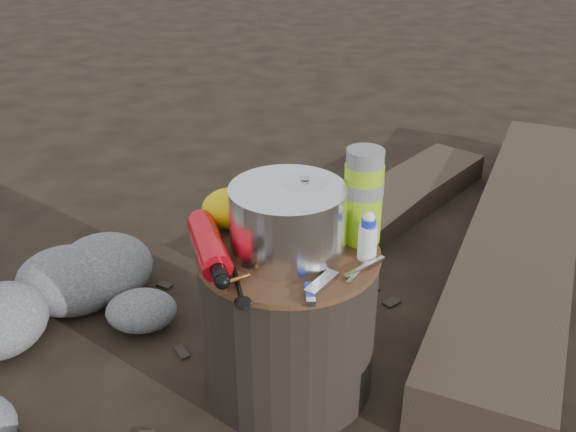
{
  "coord_description": "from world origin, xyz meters",
  "views": [
    {
      "loc": [
        -0.02,
        -1.26,
        1.15
      ],
      "look_at": [
        0.0,
        0.0,
        0.48
      ],
      "focal_mm": 39.79,
      "sensor_mm": 36.0,
      "label": 1
    }
  ],
  "objects_px": {
    "camping_pot": "(304,212)",
    "fuel_bottle": "(209,245)",
    "thermos": "(363,197)",
    "travel_mug": "(346,207)",
    "stump": "(288,319)",
    "log_main": "(522,236)"
  },
  "relations": [
    {
      "from": "camping_pot",
      "to": "fuel_bottle",
      "type": "height_order",
      "value": "camping_pot"
    },
    {
      "from": "stump",
      "to": "camping_pot",
      "type": "height_order",
      "value": "camping_pot"
    },
    {
      "from": "travel_mug",
      "to": "fuel_bottle",
      "type": "bearing_deg",
      "value": -156.67
    },
    {
      "from": "log_main",
      "to": "travel_mug",
      "type": "xyz_separation_m",
      "value": [
        -0.66,
        -0.48,
        0.37
      ]
    },
    {
      "from": "log_main",
      "to": "thermos",
      "type": "height_order",
      "value": "thermos"
    },
    {
      "from": "stump",
      "to": "fuel_bottle",
      "type": "bearing_deg",
      "value": -170.97
    },
    {
      "from": "fuel_bottle",
      "to": "travel_mug",
      "type": "relative_size",
      "value": 2.48
    },
    {
      "from": "log_main",
      "to": "travel_mug",
      "type": "bearing_deg",
      "value": -118.53
    },
    {
      "from": "log_main",
      "to": "stump",
      "type": "bearing_deg",
      "value": -118.28
    },
    {
      "from": "travel_mug",
      "to": "camping_pot",
      "type": "bearing_deg",
      "value": -143.28
    },
    {
      "from": "stump",
      "to": "fuel_bottle",
      "type": "distance_m",
      "value": 0.29
    },
    {
      "from": "camping_pot",
      "to": "travel_mug",
      "type": "bearing_deg",
      "value": 36.72
    },
    {
      "from": "stump",
      "to": "thermos",
      "type": "height_order",
      "value": "thermos"
    },
    {
      "from": "log_main",
      "to": "fuel_bottle",
      "type": "relative_size",
      "value": 6.84
    },
    {
      "from": "camping_pot",
      "to": "fuel_bottle",
      "type": "xyz_separation_m",
      "value": [
        -0.21,
        -0.06,
        -0.05
      ]
    },
    {
      "from": "thermos",
      "to": "fuel_bottle",
      "type": "bearing_deg",
      "value": -167.56
    },
    {
      "from": "camping_pot",
      "to": "log_main",
      "type": "bearing_deg",
      "value": 36.31
    },
    {
      "from": "camping_pot",
      "to": "thermos",
      "type": "relative_size",
      "value": 0.75
    },
    {
      "from": "camping_pot",
      "to": "thermos",
      "type": "distance_m",
      "value": 0.14
    },
    {
      "from": "camping_pot",
      "to": "travel_mug",
      "type": "relative_size",
      "value": 1.5
    },
    {
      "from": "log_main",
      "to": "camping_pot",
      "type": "relative_size",
      "value": 11.3
    },
    {
      "from": "thermos",
      "to": "travel_mug",
      "type": "height_order",
      "value": "thermos"
    }
  ]
}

